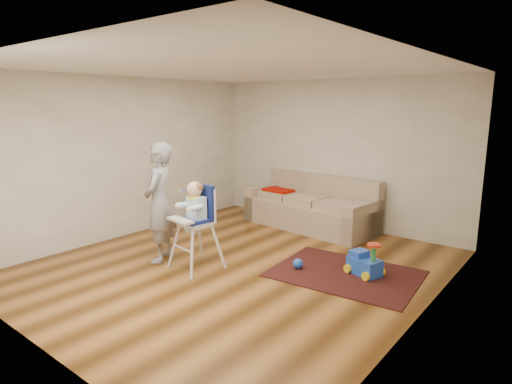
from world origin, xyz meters
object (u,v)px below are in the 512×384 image
Objects in this scene: side_table at (262,205)px; adult at (160,203)px; high_chair at (196,227)px; sofa at (309,202)px; toy_ball at (298,264)px; ride_on_toy at (365,258)px.

adult is at bearing -82.60° from side_table.
adult reaches higher than high_chair.
sofa is 2.18m from toy_ball.
ride_on_toy is 3.28× the size of toy_ball.
ride_on_toy is 2.32m from high_chair.
side_table is (-1.15, 0.05, -0.24)m from sofa.
high_chair reaches higher than toy_ball.
toy_ball is at bearing 44.63° from high_chair.
high_chair is (-0.15, -2.72, 0.12)m from sofa.
sofa is at bearing 95.93° from high_chair.
adult is (-1.78, -0.92, 0.77)m from toy_ball.
ride_on_toy is 0.90m from toy_ball.
side_table is at bearing 119.01° from high_chair.
adult reaches higher than side_table.
high_chair is 0.72× the size of adult.
adult reaches higher than toy_ball.
ride_on_toy is (2.95, -1.56, 0.01)m from side_table.
high_chair reaches higher than side_table.
ride_on_toy is 0.38× the size of high_chair.
sofa is 2.36m from ride_on_toy.
ride_on_toy is 2.95m from adult.
sofa is 2.07× the size of high_chair.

